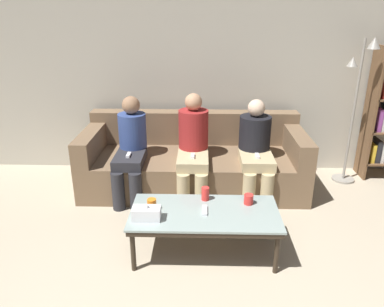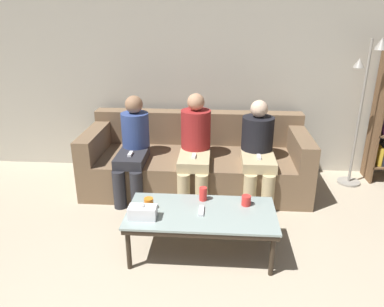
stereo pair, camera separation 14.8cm
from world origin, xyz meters
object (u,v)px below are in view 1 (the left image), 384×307
Objects in this scene: coffee_table at (205,216)px; cup_near_right at (152,204)px; cup_near_left at (249,199)px; game_remote at (205,210)px; seated_person_left_end at (131,146)px; tissue_box at (147,213)px; standing_lamp at (357,97)px; couch at (194,162)px; seated_person_mid_left at (193,145)px; seated_person_mid_right at (255,147)px; cup_far_center at (205,194)px.

cup_near_right reaches higher than coffee_table.
cup_near_left is 0.40m from game_remote.
cup_near_left is at bearing -38.55° from seated_person_left_end.
tissue_box is 2.75m from standing_lamp.
couch is 28.52× the size of cup_near_left.
seated_person_mid_left is (-0.12, 1.06, 0.18)m from game_remote.
standing_lamp reaches higher than tissue_box.
standing_lamp is 1.31m from seated_person_mid_right.
seated_person_mid_left is 0.66m from seated_person_mid_right.
couch is 0.37m from seated_person_mid_left.
standing_lamp is (1.69, 1.28, 0.56)m from cup_far_center.
cup_far_center is at bearing 170.28° from cup_near_left.
seated_person_mid_left is at bearing 98.26° from cup_far_center.
couch is at bearing 161.44° from seated_person_mid_right.
cup_far_center is at bearing -47.36° from seated_person_left_end.
couch is 0.75m from seated_person_left_end.
couch is 0.75m from seated_person_mid_right.
standing_lamp reaches higher than seated_person_mid_right.
seated_person_left_end reaches higher than cup_far_center.
couch is at bearing 112.97° from cup_near_left.
cup_far_center reaches higher than cup_near_left.
seated_person_mid_left is at bearing 96.45° from game_remote.
seated_person_mid_left is at bearing 96.45° from coffee_table.
seated_person_mid_right reaches higher than cup_far_center.
seated_person_mid_right is (1.32, 0.02, -0.00)m from seated_person_left_end.
seated_person_mid_left is (0.00, -0.23, 0.29)m from couch.
couch is 20.81× the size of cup_far_center.
seated_person_left_end is 0.66m from seated_person_mid_left.
cup_near_left is (0.37, 0.14, 0.08)m from coffee_table.
coffee_table is 2.35m from standing_lamp.
game_remote is 0.14× the size of seated_person_left_end.
coffee_table is 0.48m from tissue_box.
cup_near_right is at bearing -71.38° from seated_person_left_end.
tissue_box is at bearing -98.58° from cup_near_right.
tissue_box is at bearing -103.28° from couch.
seated_person_mid_right is at bearing 58.35° from cup_far_center.
cup_far_center is 0.88m from seated_person_mid_left.
tissue_box is (-0.46, -0.13, 0.09)m from coffee_table.
cup_near_right reaches higher than cup_near_left.
tissue_box is (-0.02, -0.15, 0.00)m from cup_near_right.
seated_person_left_end is at bearing -179.27° from seated_person_mid_left.
coffee_table is at bearing -84.69° from couch.
cup_near_left reaches higher than coffee_table.
cup_near_left is (0.49, -1.15, 0.15)m from couch.
cup_far_center is at bearing 88.55° from coffee_table.
cup_near_left is at bearing -100.47° from seated_person_mid_right.
cup_near_left is at bearing -134.62° from standing_lamp.
cup_near_right is 0.09× the size of seated_person_left_end.
couch is at bearing 90.00° from seated_person_mid_left.
coffee_table is 1.16× the size of seated_person_mid_right.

